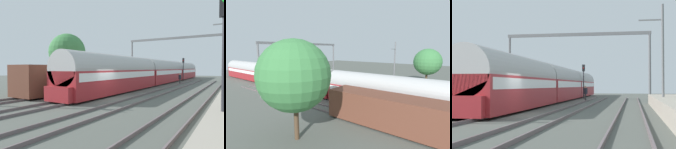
% 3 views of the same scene
% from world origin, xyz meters
% --- Properties ---
extents(ground, '(120.00, 120.00, 0.00)m').
position_xyz_m(ground, '(0.00, 0.00, 0.00)').
color(ground, '#51554E').
extents(track_far_west, '(1.52, 60.00, 0.16)m').
position_xyz_m(track_far_west, '(-6.18, 0.00, 0.08)').
color(track_far_west, '#635557').
rests_on(track_far_west, ground).
extents(track_west, '(1.52, 60.00, 0.16)m').
position_xyz_m(track_west, '(-2.06, 0.00, 0.08)').
color(track_west, '#635557').
rests_on(track_west, ground).
extents(track_east, '(1.52, 60.00, 0.16)m').
position_xyz_m(track_east, '(2.06, 0.00, 0.08)').
color(track_east, '#635557').
rests_on(track_east, ground).
extents(track_far_east, '(1.52, 60.00, 0.16)m').
position_xyz_m(track_far_east, '(6.18, 0.00, 0.08)').
color(track_far_east, '#635557').
rests_on(track_far_east, ground).
extents(passenger_train, '(2.93, 49.20, 3.82)m').
position_xyz_m(passenger_train, '(-2.06, 20.47, 1.97)').
color(passenger_train, maroon).
rests_on(passenger_train, ground).
extents(freight_car, '(2.80, 13.00, 2.70)m').
position_xyz_m(freight_car, '(-6.18, 2.04, 1.47)').
color(freight_car, brown).
rests_on(freight_car, ground).
extents(person_crossing, '(0.45, 0.45, 1.73)m').
position_xyz_m(person_crossing, '(1.28, 18.33, 1.03)').
color(person_crossing, '#3A3A3A').
rests_on(person_crossing, ground).
extents(railway_signal_near, '(0.36, 0.30, 5.45)m').
position_xyz_m(railway_signal_near, '(8.34, -5.51, 3.47)').
color(railway_signal_near, '#2D2D33').
rests_on(railway_signal_near, ground).
extents(railway_signal_far, '(0.36, 0.30, 4.56)m').
position_xyz_m(railway_signal_far, '(-0.14, 27.37, 2.95)').
color(railway_signal_far, '#2D2D33').
rests_on(railway_signal_far, ground).
extents(catenary_gantry, '(16.77, 0.28, 7.86)m').
position_xyz_m(catenary_gantry, '(0.00, 20.76, 5.92)').
color(catenary_gantry, slate).
rests_on(catenary_gantry, ground).
extents(tree_west_background, '(5.34, 5.34, 7.60)m').
position_xyz_m(tree_west_background, '(-12.36, 7.67, 4.92)').
color(tree_west_background, '#4C3826').
rests_on(tree_west_background, ground).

